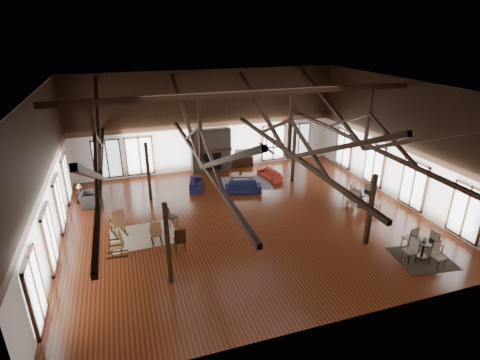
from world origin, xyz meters
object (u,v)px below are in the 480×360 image
object	(u,v)px
sofa_navy_front	(243,187)
sofa_navy_left	(196,184)
armchair	(91,199)
tv_console	(242,161)
sofa_orange	(270,174)
coffee_table	(241,176)
cafe_table_near	(424,246)
cafe_table_far	(362,196)

from	to	relation	value
sofa_navy_front	sofa_navy_left	xyz separation A→B (m)	(-2.28, 1.29, -0.03)
sofa_navy_left	armchair	xyz separation A→B (m)	(-5.41, -0.46, 0.09)
armchair	tv_console	bearing A→B (deg)	-62.07
sofa_navy_front	sofa_navy_left	bearing A→B (deg)	163.09
sofa_navy_left	sofa_orange	distance (m)	4.38
sofa_orange	coffee_table	bearing A→B (deg)	-97.77
coffee_table	armchair	distance (m)	8.04
armchair	cafe_table_near	world-z (taller)	cafe_table_near
sofa_navy_left	armchair	distance (m)	5.44
coffee_table	tv_console	bearing A→B (deg)	86.33
sofa_navy_front	sofa_orange	distance (m)	2.51
sofa_navy_front	sofa_navy_left	size ratio (longest dim) A/B	1.11
sofa_orange	cafe_table_far	world-z (taller)	cafe_table_far
coffee_table	tv_console	size ratio (longest dim) A/B	1.11
sofa_navy_left	sofa_orange	xyz separation A→B (m)	(4.38, 0.08, 0.00)
sofa_navy_front	tv_console	bearing A→B (deg)	84.86
sofa_navy_left	cafe_table_near	bearing A→B (deg)	-128.90
sofa_orange	armchair	distance (m)	9.81
sofa_navy_left	cafe_table_far	xyz separation A→B (m)	(7.35, -4.65, 0.25)
coffee_table	armchair	bearing A→B (deg)	-161.50
sofa_orange	cafe_table_near	world-z (taller)	cafe_table_near
sofa_navy_left	sofa_orange	size ratio (longest dim) A/B	0.99
sofa_orange	armchair	world-z (taller)	armchair
sofa_navy_left	tv_console	bearing A→B (deg)	-40.05
coffee_table	tv_console	distance (m)	2.75
sofa_navy_front	tv_console	distance (m)	4.03
sofa_navy_front	cafe_table_near	bearing A→B (deg)	-46.71
sofa_navy_front	cafe_table_near	world-z (taller)	cafe_table_near
tv_console	sofa_navy_left	bearing A→B (deg)	-143.93
sofa_navy_front	cafe_table_near	xyz separation A→B (m)	(4.70, -7.89, 0.20)
tv_console	cafe_table_far	bearing A→B (deg)	-61.90
coffee_table	tv_console	xyz separation A→B (m)	(0.90, 2.59, -0.12)
sofa_orange	cafe_table_near	xyz separation A→B (m)	(2.60, -9.27, 0.22)
cafe_table_near	coffee_table	bearing A→B (deg)	115.53
coffee_table	cafe_table_far	bearing A→B (deg)	-28.73
tv_console	coffee_table	bearing A→B (deg)	-109.12
sofa_navy_front	tv_console	size ratio (longest dim) A/B	1.47
sofa_orange	tv_console	distance (m)	2.62
cafe_table_far	tv_console	distance (m)	8.17
sofa_navy_left	armchair	bearing A→B (deg)	108.78
armchair	tv_console	xyz separation A→B (m)	(8.92, 3.02, -0.02)
sofa_navy_front	coffee_table	xyz separation A→B (m)	(0.33, 1.25, 0.17)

